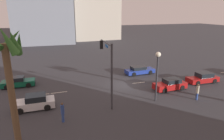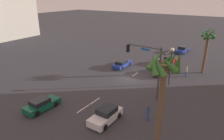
% 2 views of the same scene
% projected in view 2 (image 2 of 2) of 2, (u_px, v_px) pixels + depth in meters
% --- Properties ---
extents(ground_plane, '(220.00, 220.00, 0.00)m').
position_uv_depth(ground_plane, '(129.00, 78.00, 31.94)').
color(ground_plane, '#333338').
extents(lane_stripe_0, '(2.60, 0.14, 0.01)m').
position_uv_depth(lane_stripe_0, '(168.00, 53.00, 45.99)').
color(lane_stripe_0, silver).
rests_on(lane_stripe_0, ground_plane).
extents(lane_stripe_1, '(2.00, 0.14, 0.01)m').
position_uv_depth(lane_stripe_1, '(159.00, 59.00, 41.79)').
color(lane_stripe_1, silver).
rests_on(lane_stripe_1, ground_plane).
extents(lane_stripe_2, '(1.94, 0.14, 0.01)m').
position_uv_depth(lane_stripe_2, '(149.00, 65.00, 38.02)').
color(lane_stripe_2, silver).
rests_on(lane_stripe_2, ground_plane).
extents(lane_stripe_3, '(1.87, 0.14, 0.01)m').
position_uv_depth(lane_stripe_3, '(135.00, 74.00, 33.59)').
color(lane_stripe_3, silver).
rests_on(lane_stripe_3, ground_plane).
extents(lane_stripe_4, '(1.94, 0.14, 0.01)m').
position_uv_depth(lane_stripe_4, '(95.00, 101.00, 25.19)').
color(lane_stripe_4, silver).
rests_on(lane_stripe_4, ground_plane).
extents(lane_stripe_5, '(2.10, 0.14, 0.01)m').
position_uv_depth(lane_stripe_5, '(83.00, 109.00, 23.48)').
color(lane_stripe_5, silver).
rests_on(lane_stripe_5, ground_plane).
extents(car_0, '(4.68, 1.91, 1.23)m').
position_uv_depth(car_0, '(122.00, 64.00, 36.84)').
color(car_0, navy).
rests_on(car_0, ground_plane).
extents(car_1, '(4.09, 1.92, 1.48)m').
position_uv_depth(car_1, '(106.00, 115.00, 21.02)').
color(car_1, silver).
rests_on(car_1, ground_plane).
extents(car_2, '(4.55, 2.06, 1.41)m').
position_uv_depth(car_2, '(182.00, 50.00, 46.02)').
color(car_2, navy).
rests_on(car_2, ground_plane).
extents(car_3, '(4.47, 1.86, 1.41)m').
position_uv_depth(car_3, '(169.00, 60.00, 38.53)').
color(car_3, maroon).
rests_on(car_3, ground_plane).
extents(car_4, '(4.16, 1.90, 1.34)m').
position_uv_depth(car_4, '(42.00, 104.00, 23.18)').
color(car_4, '#0F5138').
rests_on(car_4, ground_plane).
extents(car_5, '(4.27, 1.92, 1.40)m').
position_uv_depth(car_5, '(162.00, 70.00, 33.61)').
color(car_5, maroon).
rests_on(car_5, ground_plane).
extents(traffic_signal, '(0.58, 4.88, 6.68)m').
position_uv_depth(traffic_signal, '(148.00, 63.00, 24.95)').
color(traffic_signal, '#38383D').
rests_on(traffic_signal, ground_plane).
extents(streetlamp, '(0.56, 0.56, 5.50)m').
position_uv_depth(streetlamp, '(171.00, 59.00, 28.47)').
color(streetlamp, '#2D2D33').
rests_on(streetlamp, ground_plane).
extents(pedestrian_0, '(0.44, 0.44, 1.87)m').
position_uv_depth(pedestrian_0, '(186.00, 71.00, 32.37)').
color(pedestrian_0, '#2D478C').
rests_on(pedestrian_0, ground_plane).
extents(pedestrian_1, '(0.44, 0.44, 1.88)m').
position_uv_depth(pedestrian_1, '(148.00, 112.00, 20.94)').
color(pedestrian_1, '#2D478C').
rests_on(pedestrian_1, ground_plane).
extents(palm_tree_0, '(2.56, 2.78, 8.83)m').
position_uv_depth(palm_tree_0, '(163.00, 79.00, 15.15)').
color(palm_tree_0, brown).
rests_on(palm_tree_0, ground_plane).
extents(palm_tree_1, '(2.76, 2.66, 7.62)m').
position_uv_depth(palm_tree_1, '(208.00, 40.00, 32.44)').
color(palm_tree_1, brown).
rests_on(palm_tree_1, ground_plane).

